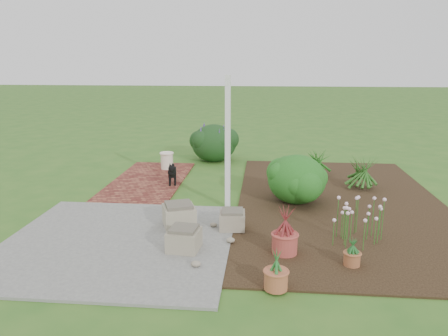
# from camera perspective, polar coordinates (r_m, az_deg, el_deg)

# --- Properties ---
(ground) EXTENTS (80.00, 80.00, 0.00)m
(ground) POSITION_cam_1_polar(r_m,az_deg,el_deg) (8.39, -1.63, -5.27)
(ground) COLOR #2F631F
(ground) RESTS_ON ground
(concrete_patio) EXTENTS (3.50, 3.50, 0.04)m
(concrete_patio) POSITION_cam_1_polar(r_m,az_deg,el_deg) (7.06, -13.69, -9.32)
(concrete_patio) COLOR slate
(concrete_patio) RESTS_ON ground
(brick_path) EXTENTS (1.60, 3.50, 0.04)m
(brick_path) POSITION_cam_1_polar(r_m,az_deg,el_deg) (10.35, -9.81, -1.62)
(brick_path) COLOR maroon
(brick_path) RESTS_ON ground
(garden_bed) EXTENTS (4.00, 7.00, 0.03)m
(garden_bed) POSITION_cam_1_polar(r_m,az_deg,el_deg) (8.92, 14.97, -4.46)
(garden_bed) COLOR black
(garden_bed) RESTS_ON ground
(veranda_post) EXTENTS (0.10, 0.10, 2.50)m
(veranda_post) POSITION_cam_1_polar(r_m,az_deg,el_deg) (8.13, 0.50, 3.24)
(veranda_post) COLOR white
(veranda_post) RESTS_ON ground
(stone_trough_near) EXTENTS (0.49, 0.49, 0.30)m
(stone_trough_near) POSITION_cam_1_polar(r_m,az_deg,el_deg) (6.53, -5.24, -9.31)
(stone_trough_near) COLOR gray
(stone_trough_near) RESTS_ON concrete_patio
(stone_trough_mid) EXTENTS (0.44, 0.44, 0.28)m
(stone_trough_mid) POSITION_cam_1_polar(r_m,az_deg,el_deg) (7.27, 1.09, -6.86)
(stone_trough_mid) COLOR gray
(stone_trough_mid) RESTS_ON concrete_patio
(stone_trough_far) EXTENTS (0.66, 0.66, 0.34)m
(stone_trough_far) POSITION_cam_1_polar(r_m,az_deg,el_deg) (7.41, -5.88, -6.27)
(stone_trough_far) COLOR gray
(stone_trough_far) RESTS_ON concrete_patio
(black_dog) EXTENTS (0.24, 0.57, 0.49)m
(black_dog) POSITION_cam_1_polar(r_m,az_deg,el_deg) (9.79, -6.78, -0.51)
(black_dog) COLOR black
(black_dog) RESTS_ON brick_path
(cream_ceramic_urn) EXTENTS (0.37, 0.37, 0.42)m
(cream_ceramic_urn) POSITION_cam_1_polar(r_m,az_deg,el_deg) (11.26, -7.46, 0.94)
(cream_ceramic_urn) COLOR beige
(cream_ceramic_urn) RESTS_ON brick_path
(evergreen_shrub) EXTENTS (1.39, 1.39, 0.97)m
(evergreen_shrub) POSITION_cam_1_polar(r_m,az_deg,el_deg) (8.66, 9.49, -1.29)
(evergreen_shrub) COLOR #143F0D
(evergreen_shrub) RESTS_ON garden_bed
(agapanthus_clump_back) EXTENTS (0.94, 0.94, 0.83)m
(agapanthus_clump_back) POSITION_cam_1_polar(r_m,az_deg,el_deg) (9.93, 17.51, -0.19)
(agapanthus_clump_back) COLOR #143D0F
(agapanthus_clump_back) RESTS_ON garden_bed
(agapanthus_clump_front) EXTENTS (1.09, 1.09, 0.74)m
(agapanthus_clump_front) POSITION_cam_1_polar(r_m,az_deg,el_deg) (10.84, 12.06, 1.05)
(agapanthus_clump_front) COLOR #11440F
(agapanthus_clump_front) RESTS_ON garden_bed
(pink_flower_patch) EXTENTS (1.16, 1.16, 0.67)m
(pink_flower_patch) POSITION_cam_1_polar(r_m,az_deg,el_deg) (7.04, 16.56, -6.55)
(pink_flower_patch) COLOR #113D0F
(pink_flower_patch) RESTS_ON garden_bed
(terracotta_pot_bronze) EXTENTS (0.46, 0.46, 0.30)m
(terracotta_pot_bronze) POSITION_cam_1_polar(r_m,az_deg,el_deg) (6.47, 7.93, -9.73)
(terracotta_pot_bronze) COLOR #A84138
(terracotta_pot_bronze) RESTS_ON garden_bed
(terracotta_pot_small_left) EXTENTS (0.29, 0.29, 0.19)m
(terracotta_pot_small_left) POSITION_cam_1_polar(r_m,az_deg,el_deg) (6.33, 16.37, -11.30)
(terracotta_pot_small_left) COLOR #995834
(terracotta_pot_small_left) RESTS_ON garden_bed
(terracotta_pot_small_right) EXTENTS (0.30, 0.30, 0.24)m
(terracotta_pot_small_right) POSITION_cam_1_polar(r_m,az_deg,el_deg) (5.53, 6.80, -14.29)
(terracotta_pot_small_right) COLOR #AA5939
(terracotta_pot_small_right) RESTS_ON garden_bed
(purple_flowering_bush) EXTENTS (1.60, 1.60, 1.06)m
(purple_flowering_bush) POSITION_cam_1_polar(r_m,az_deg,el_deg) (12.19, -1.33, 3.40)
(purple_flowering_bush) COLOR black
(purple_flowering_bush) RESTS_ON ground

